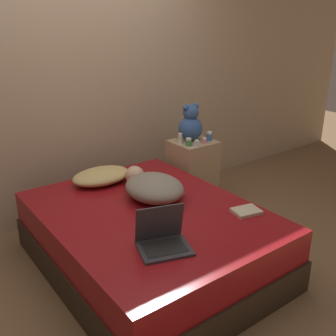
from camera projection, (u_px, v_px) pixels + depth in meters
ground_plane at (150, 265)px, 3.00m from camera, size 12.00×12.00×0.00m
wall_back at (72, 76)px, 3.43m from camera, size 8.00×0.06×2.60m
bed at (150, 239)px, 2.92m from camera, size 1.41×1.81×0.47m
nightstand at (192, 173)px, 3.92m from camera, size 0.40×0.37×0.66m
pillow at (101, 176)px, 3.30m from camera, size 0.50×0.35×0.12m
person_lying at (153, 186)px, 3.02m from camera, size 0.46×0.68×0.18m
laptop at (163, 238)px, 2.36m from camera, size 0.37×0.33×0.25m
teddy_bear at (190, 125)px, 3.79m from camera, size 0.23×0.23×0.36m
bottle_blue at (209, 136)px, 3.81m from camera, size 0.05×0.05×0.09m
bottle_green at (189, 142)px, 3.66m from camera, size 0.06×0.06×0.07m
bottle_pink at (205, 141)px, 3.72m from camera, size 0.04×0.04×0.06m
bottle_clear at (197, 143)px, 3.64m from camera, size 0.05×0.05×0.06m
bottle_white at (180, 138)px, 3.72m from camera, size 0.04×0.04×0.10m
book at (246, 211)px, 2.79m from camera, size 0.22×0.19×0.02m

